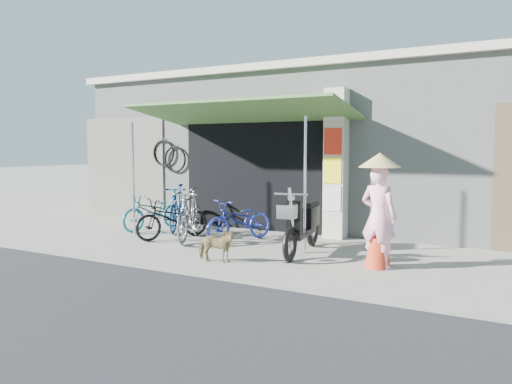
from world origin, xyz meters
The scene contains 13 objects.
ground centered at (0.00, 0.00, 0.00)m, with size 80.00×80.00×0.00m, color gray.
bicycle_shop centered at (0.00, 5.09, 1.83)m, with size 12.30×5.30×3.66m.
shop_pillar centered at (0.85, 2.45, 1.50)m, with size 0.42×0.44×3.00m.
awning centered at (-0.90, 1.63, 2.51)m, with size 4.60×1.88×2.72m.
neighbour_left centered at (-5.00, 2.59, 1.30)m, with size 2.60×0.06×2.60m, color #6B665B.
bike_teal centered at (-3.00, 1.39, 0.42)m, with size 0.55×1.59×0.83m, color #1B6D7B.
bike_blue centered at (-2.49, 1.58, 0.51)m, with size 0.48×1.70×1.02m, color navy.
bike_black centered at (-1.97, 0.75, 0.42)m, with size 0.55×1.58×0.83m, color black.
bike_silver centered at (-1.56, 0.77, 0.51)m, with size 0.48×1.71×1.03m, color #9A9B9F.
bike_navy centered at (-0.63, 1.14, 0.42)m, with size 0.55×1.59×0.83m, color #212E98.
street_dog centered at (-0.06, -0.59, 0.27)m, with size 0.29×0.63×0.53m, color #9C8052.
moped centered at (0.87, 0.75, 0.50)m, with size 0.59×1.95×1.11m.
nun centered at (2.30, 0.31, 0.87)m, with size 0.64×0.64×1.75m.
Camera 1 is at (4.29, -7.12, 1.81)m, focal length 35.00 mm.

